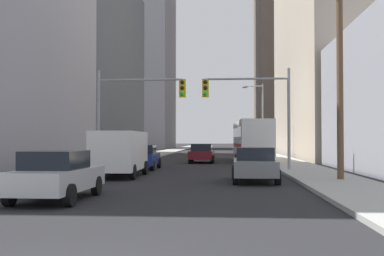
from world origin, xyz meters
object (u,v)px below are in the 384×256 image
(sedan_silver, at_px, (56,175))
(sedan_maroon, at_px, (202,153))
(sedan_blue, at_px, (142,157))
(sedan_grey, at_px, (254,164))
(traffic_signal_near_right, at_px, (250,101))
(city_bus, at_px, (252,139))
(cargo_van_white, at_px, (120,151))
(traffic_signal_near_left, at_px, (137,101))

(sedan_silver, height_order, sedan_maroon, same)
(sedan_silver, bearing_deg, sedan_maroon, 82.00)
(sedan_blue, xyz_separation_m, sedan_maroon, (3.29, 8.39, 0.00))
(sedan_grey, relative_size, traffic_signal_near_right, 0.70)
(city_bus, height_order, traffic_signal_near_right, traffic_signal_near_right)
(city_bus, xyz_separation_m, sedan_grey, (-0.95, -19.54, -1.16))
(cargo_van_white, relative_size, sedan_maroon, 1.24)
(sedan_maroon, distance_m, traffic_signal_near_left, 11.01)
(sedan_silver, relative_size, traffic_signal_near_left, 0.71)
(sedan_silver, bearing_deg, sedan_blue, 90.09)
(sedan_blue, distance_m, traffic_signal_near_left, 3.68)
(city_bus, xyz_separation_m, sedan_silver, (-7.38, -26.21, -1.16))
(sedan_silver, xyz_separation_m, sedan_grey, (6.43, 6.67, 0.00))
(sedan_grey, xyz_separation_m, traffic_signal_near_right, (0.17, 6.63, 3.33))
(sedan_maroon, bearing_deg, traffic_signal_near_right, -71.47)
(sedan_blue, bearing_deg, city_bus, 56.89)
(sedan_grey, height_order, sedan_maroon, same)
(traffic_signal_near_right, bearing_deg, sedan_grey, -91.44)
(sedan_blue, xyz_separation_m, traffic_signal_near_left, (-0.05, -1.55, 3.34))
(sedan_maroon, distance_m, traffic_signal_near_right, 11.00)
(city_bus, relative_size, sedan_grey, 2.74)
(sedan_grey, bearing_deg, cargo_van_white, 160.38)
(sedan_silver, distance_m, sedan_blue, 14.85)
(city_bus, distance_m, sedan_blue, 13.61)
(sedan_silver, xyz_separation_m, traffic_signal_near_right, (6.60, 13.30, 3.33))
(sedan_blue, bearing_deg, traffic_signal_near_right, -13.18)
(sedan_silver, relative_size, sedan_maroon, 1.00)
(city_bus, bearing_deg, sedan_grey, -92.79)
(traffic_signal_near_right, bearing_deg, sedan_maroon, 108.53)
(sedan_silver, relative_size, traffic_signal_near_right, 0.71)
(city_bus, height_order, traffic_signal_near_left, traffic_signal_near_left)
(cargo_van_white, xyz_separation_m, sedan_grey, (6.50, -2.32, -0.52))
(cargo_van_white, xyz_separation_m, sedan_maroon, (3.34, 14.25, -0.52))
(city_bus, bearing_deg, sedan_maroon, -144.19)
(cargo_van_white, relative_size, traffic_signal_near_left, 0.88)
(city_bus, bearing_deg, traffic_signal_near_right, -93.48)
(city_bus, distance_m, traffic_signal_near_left, 15.07)
(cargo_van_white, distance_m, sedan_maroon, 14.65)
(city_bus, relative_size, sedan_maroon, 2.73)
(cargo_van_white, bearing_deg, sedan_grey, -19.62)
(sedan_maroon, bearing_deg, sedan_silver, -98.00)
(cargo_van_white, relative_size, sedan_blue, 1.24)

